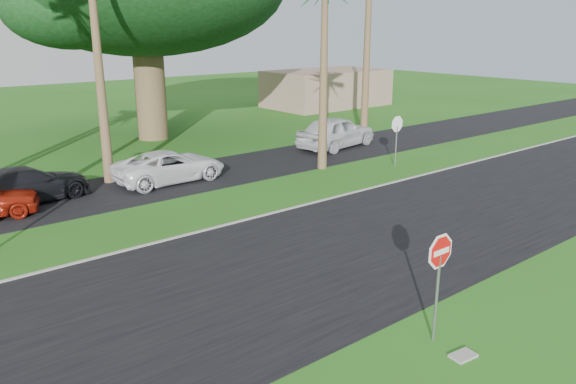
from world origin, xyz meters
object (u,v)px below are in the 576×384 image
(car_minivan, at_px, (170,167))
(stop_sign_near, at_px, (439,266))
(stop_sign_far, at_px, (397,131))
(car_pickup, at_px, (336,132))
(car_dark, at_px, (26,185))

(car_minivan, bearing_deg, stop_sign_near, 173.01)
(stop_sign_near, height_order, stop_sign_far, same)
(car_minivan, distance_m, car_pickup, 10.65)
(stop_sign_near, bearing_deg, car_minivan, 83.88)
(stop_sign_near, relative_size, stop_sign_far, 1.00)
(car_dark, height_order, car_minivan, car_dark)
(stop_sign_far, xyz_separation_m, car_dark, (-15.64, 5.11, -1.07))
(car_pickup, bearing_deg, stop_sign_near, 132.77)
(car_minivan, height_order, car_pickup, car_pickup)
(car_dark, xyz_separation_m, car_minivan, (5.79, -0.72, -0.02))
(stop_sign_near, height_order, car_pickup, stop_sign_near)
(car_pickup, bearing_deg, car_minivan, 83.53)
(car_dark, bearing_deg, car_pickup, -98.42)
(car_dark, distance_m, car_minivan, 5.83)
(stop_sign_near, bearing_deg, car_pickup, 52.48)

